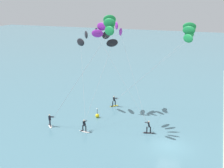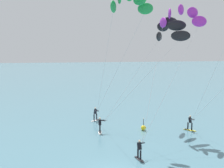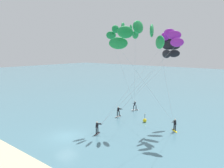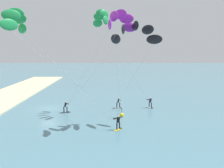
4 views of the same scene
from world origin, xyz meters
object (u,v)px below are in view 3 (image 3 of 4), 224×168
object	(u,v)px
kitesurfer_nearshore	(168,51)
kitesurfer_mid_water	(167,42)
kitesurfer_downwind	(124,36)
marker_buoy	(145,120)
kitesurfer_far_out	(140,41)

from	to	relation	value
kitesurfer_nearshore	kitesurfer_mid_water	distance (m)	2.44
kitesurfer_nearshore	kitesurfer_downwind	xyz separation A→B (m)	(-5.06, -3.65, 2.14)
kitesurfer_mid_water	kitesurfer_downwind	xyz separation A→B (m)	(-5.70, -1.61, 0.96)
kitesurfer_mid_water	marker_buoy	bearing A→B (deg)	167.44
kitesurfer_mid_water	kitesurfer_downwind	bearing A→B (deg)	-164.22
kitesurfer_far_out	kitesurfer_downwind	distance (m)	11.65
kitesurfer_nearshore	marker_buoy	size ratio (longest dim) A/B	8.88
kitesurfer_mid_water	kitesurfer_nearshore	bearing A→B (deg)	107.34
kitesurfer_downwind	marker_buoy	bearing A→B (deg)	46.19
kitesurfer_mid_water	marker_buoy	xyz separation A→B (m)	(-3.42, 0.76, -11.43)
kitesurfer_nearshore	kitesurfer_mid_water	world-z (taller)	kitesurfer_mid_water
kitesurfer_nearshore	kitesurfer_downwind	bearing A→B (deg)	-144.21
kitesurfer_nearshore	marker_buoy	world-z (taller)	kitesurfer_nearshore
kitesurfer_nearshore	kitesurfer_far_out	bearing A→B (deg)	-76.50
kitesurfer_nearshore	marker_buoy	bearing A→B (deg)	-155.37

